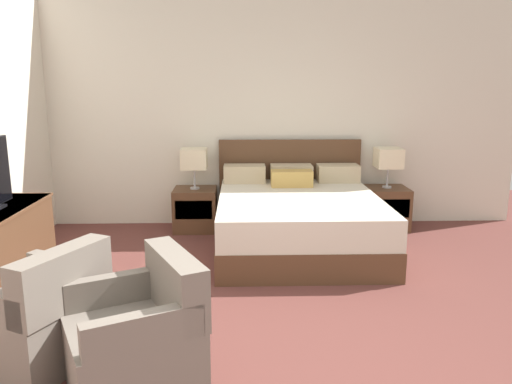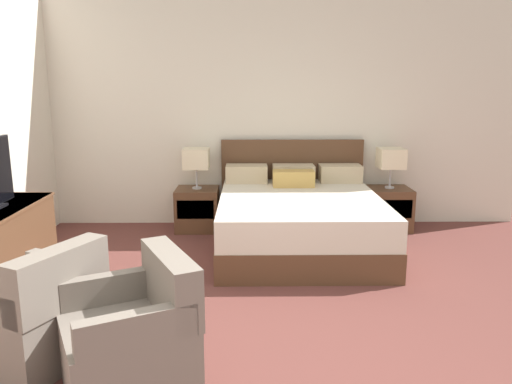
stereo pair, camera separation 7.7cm
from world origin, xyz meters
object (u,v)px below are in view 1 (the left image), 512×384
(table_lamp_right, at_px, (388,158))
(nightstand_right, at_px, (386,208))
(armchair_by_window, at_px, (39,318))
(armchair_companion, at_px, (139,339))
(table_lamp_left, at_px, (194,159))
(nightstand_left, at_px, (195,209))
(bed, at_px, (298,219))

(table_lamp_right, bearing_deg, nightstand_right, -90.00)
(armchair_by_window, relative_size, armchair_companion, 1.00)
(table_lamp_left, height_order, table_lamp_right, same)
(armchair_by_window, height_order, armchair_companion, same)
(nightstand_left, bearing_deg, table_lamp_right, 0.04)
(table_lamp_right, relative_size, armchair_companion, 0.52)
(bed, height_order, table_lamp_right, bed)
(nightstand_right, bearing_deg, armchair_companion, -126.38)
(nightstand_left, bearing_deg, armchair_by_window, -103.91)
(armchair_by_window, distance_m, armchair_companion, 0.73)
(bed, distance_m, table_lamp_left, 1.44)
(nightstand_right, height_order, table_lamp_left, table_lamp_left)
(nightstand_right, xyz_separation_m, armchair_companion, (-2.32, -3.15, 0.04))
(bed, relative_size, nightstand_right, 4.01)
(armchair_companion, bearing_deg, nightstand_left, 89.29)
(armchair_by_window, bearing_deg, nightstand_right, 43.83)
(nightstand_right, distance_m, table_lamp_left, 2.36)
(bed, bearing_deg, nightstand_right, 31.13)
(nightstand_right, bearing_deg, table_lamp_right, 90.00)
(nightstand_left, distance_m, armchair_companion, 3.15)
(table_lamp_left, relative_size, table_lamp_right, 1.00)
(table_lamp_right, bearing_deg, armchair_by_window, -136.16)
(nightstand_right, bearing_deg, table_lamp_left, 179.96)
(bed, xyz_separation_m, table_lamp_left, (-1.14, 0.69, 0.54))
(armchair_companion, bearing_deg, table_lamp_left, 89.29)
(nightstand_left, bearing_deg, table_lamp_left, 90.00)
(nightstand_right, distance_m, armchair_by_window, 4.15)
(nightstand_right, height_order, armchair_by_window, armchair_by_window)
(table_lamp_left, bearing_deg, armchair_by_window, -103.90)
(bed, distance_m, armchair_companion, 2.73)
(nightstand_left, relative_size, nightstand_right, 1.00)
(table_lamp_right, xyz_separation_m, armchair_by_window, (-2.99, -2.87, -0.57))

